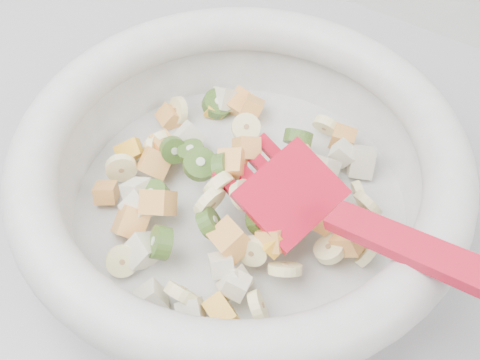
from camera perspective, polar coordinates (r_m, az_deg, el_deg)
The scene contains 1 object.
mixing_bowl at distance 0.47m, azimuth 0.05°, elevation 0.52°, with size 0.48×0.35×0.16m.
Camera 1 is at (0.05, 1.15, 1.32)m, focal length 45.00 mm.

